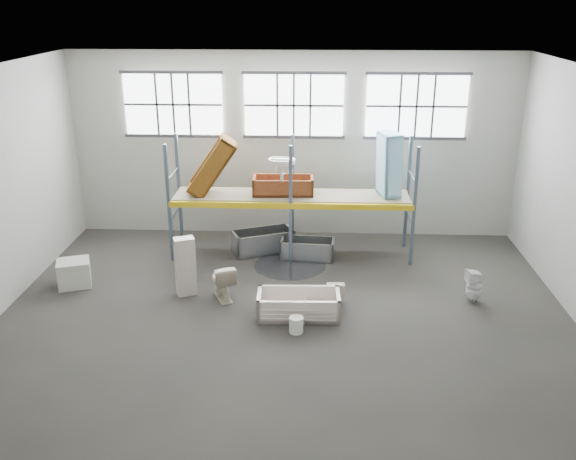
# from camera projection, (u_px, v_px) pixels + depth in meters

# --- Properties ---
(floor) EXTENTS (12.00, 10.00, 0.10)m
(floor) POSITION_uv_depth(u_px,v_px,m) (285.00, 320.00, 12.95)
(floor) COLOR #423E38
(floor) RESTS_ON ground
(ceiling) EXTENTS (12.00, 10.00, 0.10)m
(ceiling) POSITION_uv_depth(u_px,v_px,m) (284.00, 70.00, 11.13)
(ceiling) COLOR silver
(ceiling) RESTS_ON ground
(wall_back) EXTENTS (12.00, 0.10, 5.00)m
(wall_back) POSITION_uv_depth(u_px,v_px,m) (294.00, 145.00, 16.75)
(wall_back) COLOR #A7A69B
(wall_back) RESTS_ON ground
(wall_front) EXTENTS (12.00, 0.10, 5.00)m
(wall_front) POSITION_uv_depth(u_px,v_px,m) (263.00, 340.00, 7.32)
(wall_front) COLOR #B3B2A5
(wall_front) RESTS_ON ground
(window_left) EXTENTS (2.60, 0.04, 1.60)m
(window_left) POSITION_uv_depth(u_px,v_px,m) (173.00, 104.00, 16.39)
(window_left) COLOR white
(window_left) RESTS_ON wall_back
(window_mid) EXTENTS (2.60, 0.04, 1.60)m
(window_mid) POSITION_uv_depth(u_px,v_px,m) (294.00, 105.00, 16.26)
(window_mid) COLOR white
(window_mid) RESTS_ON wall_back
(window_right) EXTENTS (2.60, 0.04, 1.60)m
(window_right) POSITION_uv_depth(u_px,v_px,m) (416.00, 106.00, 16.12)
(window_right) COLOR white
(window_right) RESTS_ON wall_back
(rack_upright_la) EXTENTS (0.08, 0.08, 3.00)m
(rack_upright_la) POSITION_uv_depth(u_px,v_px,m) (169.00, 204.00, 15.23)
(rack_upright_la) COLOR slate
(rack_upright_la) RESTS_ON floor
(rack_upright_lb) EXTENTS (0.08, 0.08, 3.00)m
(rack_upright_lb) POSITION_uv_depth(u_px,v_px,m) (179.00, 190.00, 16.35)
(rack_upright_lb) COLOR slate
(rack_upright_lb) RESTS_ON floor
(rack_upright_ma) EXTENTS (0.08, 0.08, 3.00)m
(rack_upright_ma) POSITION_uv_depth(u_px,v_px,m) (291.00, 206.00, 15.10)
(rack_upright_ma) COLOR slate
(rack_upright_ma) RESTS_ON floor
(rack_upright_mb) EXTENTS (0.08, 0.08, 3.00)m
(rack_upright_mb) POSITION_uv_depth(u_px,v_px,m) (292.00, 191.00, 16.22)
(rack_upright_mb) COLOR slate
(rack_upright_mb) RESTS_ON floor
(rack_upright_ra) EXTENTS (0.08, 0.08, 3.00)m
(rack_upright_ra) POSITION_uv_depth(u_px,v_px,m) (414.00, 208.00, 14.98)
(rack_upright_ra) COLOR slate
(rack_upright_ra) RESTS_ON floor
(rack_upright_rb) EXTENTS (0.08, 0.08, 3.00)m
(rack_upright_rb) POSITION_uv_depth(u_px,v_px,m) (408.00, 193.00, 16.10)
(rack_upright_rb) COLOR slate
(rack_upright_rb) RESTS_ON floor
(rack_beam_front) EXTENTS (6.00, 0.10, 0.14)m
(rack_beam_front) POSITION_uv_depth(u_px,v_px,m) (291.00, 206.00, 15.10)
(rack_beam_front) COLOR yellow
(rack_beam_front) RESTS_ON floor
(rack_beam_back) EXTENTS (6.00, 0.10, 0.14)m
(rack_beam_back) POSITION_uv_depth(u_px,v_px,m) (292.00, 191.00, 16.22)
(rack_beam_back) COLOR yellow
(rack_beam_back) RESTS_ON floor
(shelf_deck) EXTENTS (5.90, 1.10, 0.03)m
(shelf_deck) POSITION_uv_depth(u_px,v_px,m) (292.00, 195.00, 15.63)
(shelf_deck) COLOR gray
(shelf_deck) RESTS_ON floor
(wet_patch) EXTENTS (1.80, 1.80, 0.00)m
(wet_patch) POSITION_uv_depth(u_px,v_px,m) (290.00, 265.00, 15.45)
(wet_patch) COLOR black
(wet_patch) RESTS_ON floor
(bathtub_beige) EXTENTS (1.75, 0.86, 0.51)m
(bathtub_beige) POSITION_uv_depth(u_px,v_px,m) (299.00, 304.00, 12.96)
(bathtub_beige) COLOR beige
(bathtub_beige) RESTS_ON floor
(cistern_spare) EXTENTS (0.39, 0.20, 0.37)m
(cistern_spare) POSITION_uv_depth(u_px,v_px,m) (336.00, 292.00, 13.45)
(cistern_spare) COLOR beige
(cistern_spare) RESTS_ON bathtub_beige
(sink_in_tub) EXTENTS (0.49, 0.49, 0.15)m
(sink_in_tub) POSITION_uv_depth(u_px,v_px,m) (316.00, 301.00, 13.32)
(sink_in_tub) COLOR beige
(sink_in_tub) RESTS_ON bathtub_beige
(toilet_beige) EXTENTS (0.76, 0.93, 0.83)m
(toilet_beige) POSITION_uv_depth(u_px,v_px,m) (222.00, 281.00, 13.65)
(toilet_beige) COLOR #F3E1C9
(toilet_beige) RESTS_ON floor
(cistern_tall) EXTENTS (0.51, 0.43, 1.35)m
(cistern_tall) POSITION_uv_depth(u_px,v_px,m) (185.00, 266.00, 13.74)
(cistern_tall) COLOR beige
(cistern_tall) RESTS_ON floor
(toilet_white) EXTENTS (0.41, 0.40, 0.75)m
(toilet_white) POSITION_uv_depth(u_px,v_px,m) (474.00, 286.00, 13.50)
(toilet_white) COLOR white
(toilet_white) RESTS_ON floor
(steel_tub_left) EXTENTS (1.73, 1.27, 0.57)m
(steel_tub_left) POSITION_uv_depth(u_px,v_px,m) (263.00, 241.00, 16.20)
(steel_tub_left) COLOR #AFB2B8
(steel_tub_left) RESTS_ON floor
(steel_tub_right) EXTENTS (1.40, 0.74, 0.49)m
(steel_tub_right) POSITION_uv_depth(u_px,v_px,m) (307.00, 249.00, 15.81)
(steel_tub_right) COLOR #AEB2B7
(steel_tub_right) RESTS_ON floor
(rust_tub_flat) EXTENTS (1.55, 0.77, 0.43)m
(rust_tub_flat) POSITION_uv_depth(u_px,v_px,m) (283.00, 185.00, 15.61)
(rust_tub_flat) COLOR #945D26
(rust_tub_flat) RESTS_ON shelf_deck
(rust_tub_tilted) EXTENTS (1.38, 0.90, 1.59)m
(rust_tub_tilted) POSITION_uv_depth(u_px,v_px,m) (212.00, 167.00, 15.48)
(rust_tub_tilted) COLOR #8E5213
(rust_tub_tilted) RESTS_ON shelf_deck
(sink_on_shelf) EXTENTS (0.68, 0.54, 0.58)m
(sink_on_shelf) POSITION_uv_depth(u_px,v_px,m) (282.00, 180.00, 15.09)
(sink_on_shelf) COLOR silver
(sink_on_shelf) RESTS_ON rust_tub_flat
(blue_tub_upright) EXTENTS (0.65, 0.83, 1.58)m
(blue_tub_upright) POSITION_uv_depth(u_px,v_px,m) (389.00, 164.00, 15.29)
(blue_tub_upright) COLOR #9DE0F5
(blue_tub_upright) RESTS_ON shelf_deck
(bucket) EXTENTS (0.31, 0.31, 0.33)m
(bucket) POSITION_uv_depth(u_px,v_px,m) (296.00, 325.00, 12.33)
(bucket) COLOR white
(bucket) RESTS_ON floor
(carton_near) EXTENTS (0.88, 0.82, 0.62)m
(carton_near) POSITION_uv_depth(u_px,v_px,m) (74.00, 273.00, 14.28)
(carton_near) COLOR beige
(carton_near) RESTS_ON floor
(carton_far) EXTENTS (0.73, 0.73, 0.46)m
(carton_far) POSITION_uv_depth(u_px,v_px,m) (78.00, 272.00, 14.50)
(carton_far) COLOR beige
(carton_far) RESTS_ON floor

